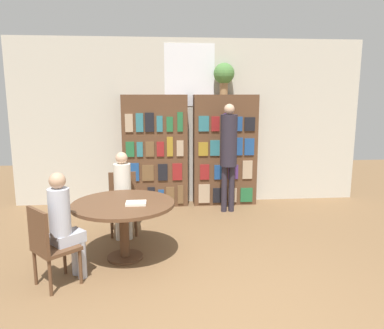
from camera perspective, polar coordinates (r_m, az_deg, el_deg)
The scene contains 12 objects.
ground_plane at distance 3.61m, azimuth 5.27°, elevation -23.33°, with size 16.00×16.00×0.00m, color brown.
wall_back at distance 6.94m, azimuth -0.40°, elevation 6.47°, with size 6.40×0.07×3.00m.
bookshelf_left at distance 6.78m, azimuth -5.62°, elevation 2.01°, with size 1.15×0.34×2.01m.
bookshelf_right at distance 6.88m, azimuth 5.03°, elevation 2.15°, with size 1.15×0.34×2.01m.
flower_vase at distance 6.81m, azimuth 4.90°, elevation 13.48°, with size 0.37×0.37×0.55m.
reading_table at distance 4.67m, azimuth -10.39°, elevation -7.05°, with size 1.24×1.24×0.72m.
chair_near_camera at distance 4.25m, azimuth -20.97°, elevation -11.17°, with size 0.56×0.56×0.88m.
chair_left_side at distance 5.62m, azimuth -10.47°, elevation -5.28°, with size 0.44×0.44×0.88m.
seated_reader_left at distance 5.40m, azimuth -10.52°, elevation -3.87°, with size 0.27×0.37×1.22m.
seated_reader_right at distance 4.26m, azimuth -18.86°, elevation -8.29°, with size 0.39×0.38×1.22m.
librarian_standing at distance 6.37m, azimuth 5.61°, elevation 2.67°, with size 0.28×0.55×1.86m.
open_book_on_table at distance 4.53m, azimuth -8.53°, elevation -5.85°, with size 0.24×0.18×0.03m.
Camera 1 is at (-0.57, -2.94, 2.02)m, focal length 35.00 mm.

